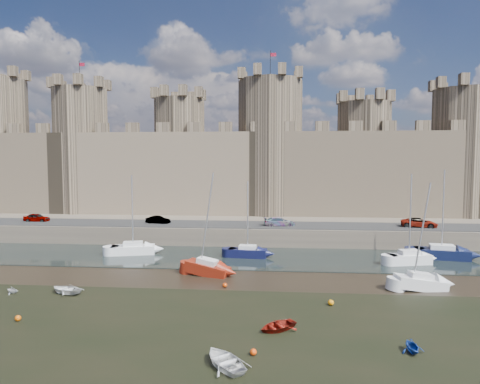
% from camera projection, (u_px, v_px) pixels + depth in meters
% --- Properties ---
extents(ground, '(160.00, 160.00, 0.00)m').
position_uv_depth(ground, '(225.00, 342.00, 27.79)').
color(ground, black).
rests_on(ground, ground).
extents(water_channel, '(160.00, 12.00, 0.08)m').
position_uv_depth(water_channel, '(249.00, 258.00, 51.63)').
color(water_channel, black).
rests_on(water_channel, ground).
extents(quay, '(160.00, 60.00, 2.50)m').
position_uv_depth(quay, '(261.00, 212.00, 87.30)').
color(quay, '#4C443A').
rests_on(quay, ground).
extents(road, '(160.00, 7.00, 0.10)m').
position_uv_depth(road, '(254.00, 225.00, 61.37)').
color(road, black).
rests_on(road, quay).
extents(castle, '(108.50, 11.00, 29.00)m').
position_uv_depth(castle, '(255.00, 161.00, 74.65)').
color(castle, '#42382B').
rests_on(castle, quay).
extents(car_0, '(3.79, 1.59, 1.28)m').
position_uv_depth(car_0, '(37.00, 218.00, 64.54)').
color(car_0, gray).
rests_on(car_0, quay).
extents(car_1, '(3.70, 1.86, 1.16)m').
position_uv_depth(car_1, '(158.00, 220.00, 62.44)').
color(car_1, gray).
rests_on(car_1, quay).
extents(car_2, '(4.54, 2.27, 1.27)m').
position_uv_depth(car_2, '(279.00, 222.00, 60.30)').
color(car_2, gray).
rests_on(car_2, quay).
extents(car_3, '(5.13, 3.13, 1.33)m').
position_uv_depth(car_3, '(419.00, 223.00, 59.03)').
color(car_3, gray).
rests_on(car_3, quay).
extents(sailboat_0, '(5.63, 3.33, 9.88)m').
position_uv_depth(sailboat_0, '(133.00, 249.00, 53.40)').
color(sailboat_0, silver).
rests_on(sailboat_0, ground).
extents(sailboat_1, '(4.74, 2.18, 9.22)m').
position_uv_depth(sailboat_1, '(248.00, 252.00, 51.77)').
color(sailboat_1, black).
rests_on(sailboat_1, ground).
extents(sailboat_2, '(5.02, 2.85, 10.21)m').
position_uv_depth(sailboat_2, '(409.00, 258.00, 48.32)').
color(sailboat_2, white).
rests_on(sailboat_2, ground).
extents(sailboat_3, '(6.38, 3.42, 10.61)m').
position_uv_depth(sailboat_3, '(442.00, 252.00, 50.97)').
color(sailboat_3, black).
rests_on(sailboat_3, ground).
extents(sailboat_4, '(4.85, 3.00, 10.61)m').
position_uv_depth(sailboat_4, '(207.00, 268.00, 43.99)').
color(sailboat_4, maroon).
rests_on(sailboat_4, ground).
extents(sailboat_5, '(4.76, 2.40, 9.84)m').
position_uv_depth(sailboat_5, '(420.00, 282.00, 39.07)').
color(sailboat_5, silver).
rests_on(sailboat_5, ground).
extents(dinghy_2, '(3.81, 3.96, 0.67)m').
position_uv_depth(dinghy_2, '(225.00, 361.00, 24.48)').
color(dinghy_2, silver).
rests_on(dinghy_2, ground).
extents(dinghy_3, '(1.37, 1.25, 0.63)m').
position_uv_depth(dinghy_3, '(12.00, 290.00, 37.89)').
color(dinghy_3, silver).
rests_on(dinghy_3, ground).
extents(dinghy_4, '(3.43, 3.24, 0.58)m').
position_uv_depth(dinghy_4, '(277.00, 326.00, 29.72)').
color(dinghy_4, maroon).
rests_on(dinghy_4, ground).
extents(dinghy_5, '(1.56, 1.75, 0.83)m').
position_uv_depth(dinghy_5, '(412.00, 347.00, 26.19)').
color(dinghy_5, navy).
rests_on(dinghy_5, ground).
extents(dinghy_6, '(3.88, 3.44, 0.66)m').
position_uv_depth(dinghy_6, '(66.00, 289.00, 38.00)').
color(dinghy_6, silver).
rests_on(dinghy_6, ground).
extents(buoy_0, '(0.45, 0.45, 0.45)m').
position_uv_depth(buoy_0, '(18.00, 318.00, 31.41)').
color(buoy_0, '#C75108').
rests_on(buoy_0, ground).
extents(buoy_1, '(0.44, 0.44, 0.44)m').
position_uv_depth(buoy_1, '(225.00, 285.00, 39.72)').
color(buoy_1, '#D63D09').
rests_on(buoy_1, ground).
extents(buoy_3, '(0.48, 0.48, 0.48)m').
position_uv_depth(buoy_3, '(331.00, 303.00, 34.80)').
color(buoy_3, orange).
rests_on(buoy_3, ground).
extents(buoy_4, '(0.42, 0.42, 0.42)m').
position_uv_depth(buoy_4, '(253.00, 352.00, 25.90)').
color(buoy_4, '#DD3D09').
rests_on(buoy_4, ground).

